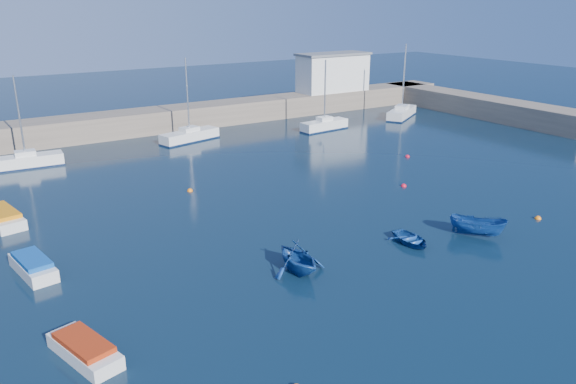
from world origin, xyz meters
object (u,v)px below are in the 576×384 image
sailboat_6 (190,136)px  sailboat_8 (402,113)px  sailboat_7 (324,125)px  harbor_office (333,73)px  motorboat_1 (33,266)px  dinghy_left (298,257)px  motorboat_0 (84,349)px  motorboat_2 (1,217)px  dinghy_right (478,226)px  dinghy_center (411,239)px  sailboat_5 (26,161)px

sailboat_6 → sailboat_8: sailboat_8 is taller
sailboat_7 → harbor_office: bearing=-46.1°
sailboat_8 → motorboat_1: bearing=83.0°
sailboat_7 → dinghy_left: (-23.29, -29.39, 0.30)m
sailboat_7 → sailboat_8: 13.29m
sailboat_7 → motorboat_0: size_ratio=1.92×
sailboat_8 → motorboat_0: 58.35m
sailboat_7 → motorboat_0: (-35.58, -31.19, -0.22)m
motorboat_2 → dinghy_right: bearing=-47.5°
dinghy_center → harbor_office: bearing=65.5°
sailboat_7 → dinghy_center: 33.52m
motorboat_0 → dinghy_left: (12.29, 1.80, 0.52)m
harbor_office → sailboat_6: 26.18m
harbor_office → motorboat_2: 51.04m
harbor_office → sailboat_6: sailboat_6 is taller
sailboat_5 → motorboat_0: 33.33m
sailboat_6 → sailboat_7: size_ratio=1.09×
harbor_office → dinghy_center: size_ratio=3.32×
sailboat_8 → dinghy_left: 47.37m
harbor_office → motorboat_0: size_ratio=2.32×
motorboat_0 → harbor_office: bearing=27.5°
motorboat_1 → motorboat_2: (-0.52, 9.36, 0.01)m
sailboat_8 → motorboat_1: 54.06m
sailboat_8 → dinghy_center: bearing=106.2°
sailboat_7 → motorboat_1: 41.92m
motorboat_0 → motorboat_2: motorboat_2 is taller
sailboat_5 → dinghy_center: (17.76, -31.99, -0.33)m
motorboat_1 → motorboat_2: 9.37m
sailboat_8 → dinghy_center: sailboat_8 is taller
sailboat_8 → dinghy_center: 41.74m
sailboat_5 → dinghy_center: bearing=-147.4°
sailboat_7 → motorboat_2: (-36.57, -12.04, -0.17)m
dinghy_center → sailboat_5: bearing=125.3°
motorboat_0 → dinghy_center: size_ratio=1.43×
motorboat_2 → dinghy_right: 32.52m
motorboat_2 → dinghy_center: bearing=-50.7°
sailboat_7 → dinghy_right: bearing=156.2°
motorboat_0 → motorboat_1: 9.81m
motorboat_0 → dinghy_left: bearing=-7.2°
harbor_office → sailboat_5: bearing=-168.6°
harbor_office → sailboat_6: (-24.84, -6.97, -4.46)m
sailboat_6 → motorboat_2: sailboat_6 is taller
sailboat_6 → motorboat_1: sailboat_6 is taller
dinghy_center → dinghy_left: dinghy_left is taller
sailboat_7 → motorboat_2: 38.50m
sailboat_7 → sailboat_5: bearing=81.1°
motorboat_2 → sailboat_5: bearing=64.0°
harbor_office → sailboat_5: 42.87m
motorboat_0 → sailboat_8: bearing=17.6°
sailboat_6 → motorboat_1: (-20.22, -24.90, -0.16)m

